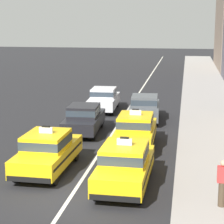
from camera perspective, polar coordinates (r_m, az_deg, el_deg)
The scene contains 10 objects.
ground_plane at distance 16.40m, azimuth -5.26°, elevation -10.65°, with size 160.00×160.00×0.00m, color #232326.
lane_stripe_left_right at distance 35.41m, azimuth 2.93°, elevation 1.66°, with size 0.14×80.00×0.01m, color silver.
sidewalk_curb at distance 30.32m, azimuth 12.40°, elevation -0.20°, with size 4.00×90.00×0.15m, color #9E9993.
taxi_left_nearest at distance 18.85m, azimuth -8.17°, elevation -4.87°, with size 1.90×4.59×1.96m.
sedan_left_second at distance 24.83m, azimuth -3.56°, elevation -0.77°, with size 1.95×4.37×1.58m.
sedan_left_third at distance 30.77m, azimuth -1.05°, elevation 1.71°, with size 1.93×4.37×1.58m.
taxi_right_nearest at distance 16.99m, azimuth 1.63°, elevation -6.62°, with size 1.88×4.59×1.96m.
taxi_right_second at distance 22.04m, azimuth 2.99°, elevation -2.31°, with size 1.88×4.58×1.96m.
sedan_right_third at distance 27.87m, azimuth 4.13°, elevation 0.62°, with size 2.00×4.39×1.58m.
pedestrian_mid_block at distance 15.35m, azimuth 13.80°, elevation -8.74°, with size 0.36×0.24×1.59m.
Camera 1 is at (3.94, -14.63, 6.26)m, focal length 72.27 mm.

